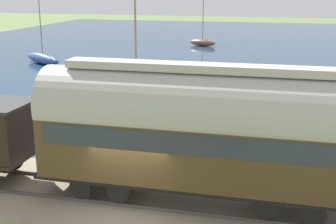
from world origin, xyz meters
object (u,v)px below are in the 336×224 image
object	(u,v)px
sailboat_navy	(137,123)
passenger_coach	(196,128)
sailboat_blue	(43,58)
rowboat_far_out	(60,103)
sailboat_brown	(203,42)

from	to	relation	value
sailboat_navy	passenger_coach	bearing A→B (deg)	-168.71
sailboat_blue	rowboat_far_out	bearing A→B (deg)	-113.93
passenger_coach	sailboat_navy	distance (m)	8.98
passenger_coach	sailboat_navy	world-z (taller)	sailboat_navy
rowboat_far_out	sailboat_blue	bearing A→B (deg)	-2.04
sailboat_navy	sailboat_brown	xyz separation A→B (m)	(35.79, 3.06, -0.15)
passenger_coach	sailboat_brown	distance (m)	43.98
sailboat_blue	sailboat_navy	distance (m)	24.31
sailboat_blue	sailboat_brown	distance (m)	21.03
sailboat_navy	sailboat_blue	bearing A→B (deg)	20.49
sailboat_navy	sailboat_brown	size ratio (longest dim) A/B	0.94
passenger_coach	sailboat_navy	size ratio (longest dim) A/B	1.34
sailboat_navy	rowboat_far_out	bearing A→B (deg)	37.96
sailboat_blue	sailboat_navy	bearing A→B (deg)	-106.50
passenger_coach	rowboat_far_out	world-z (taller)	passenger_coach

